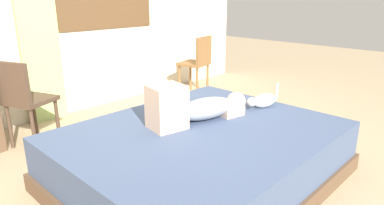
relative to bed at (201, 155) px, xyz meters
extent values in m
plane|color=tan|center=(0.00, -0.03, -0.21)|extent=(16.00, 16.00, 0.00)
cube|color=brown|center=(0.00, 0.00, -0.14)|extent=(2.11, 1.71, 0.14)
cube|color=#425170|center=(0.00, 0.00, 0.07)|extent=(2.05, 1.66, 0.29)
ellipsoid|color=#8C939E|center=(0.21, 0.15, 0.31)|extent=(0.60, 0.36, 0.17)
sphere|color=beige|center=(0.54, 0.08, 0.31)|extent=(0.17, 0.17, 0.17)
cube|color=beige|center=(-0.16, 0.22, 0.39)|extent=(0.30, 0.28, 0.34)
cube|color=beige|center=(0.43, 0.10, 0.26)|extent=(0.25, 0.31, 0.08)
ellipsoid|color=silver|center=(0.80, -0.05, 0.29)|extent=(0.28, 0.17, 0.13)
sphere|color=silver|center=(0.65, -0.01, 0.30)|extent=(0.08, 0.08, 0.08)
cylinder|color=silver|center=(0.95, -0.09, 0.35)|extent=(0.03, 0.03, 0.16)
cylinder|color=#4C3828|center=(-0.55, 1.84, 0.01)|extent=(0.04, 0.04, 0.44)
cylinder|color=#4C3828|center=(-0.44, 1.55, 0.01)|extent=(0.04, 0.04, 0.44)
cylinder|color=#4C3828|center=(-0.84, 1.73, 0.01)|extent=(0.04, 0.04, 0.44)
cylinder|color=#4C3828|center=(-0.72, 1.44, 0.01)|extent=(0.04, 0.04, 0.44)
cube|color=#4C3828|center=(-0.64, 1.64, 0.25)|extent=(0.49, 0.49, 0.04)
cube|color=#4C3828|center=(-0.80, 1.58, 0.46)|extent=(0.18, 0.37, 0.38)
cylinder|color=brown|center=(1.58, 1.88, 0.01)|extent=(0.04, 0.04, 0.44)
cylinder|color=brown|center=(1.88, 1.94, 0.01)|extent=(0.04, 0.04, 0.44)
cylinder|color=brown|center=(1.64, 1.58, 0.01)|extent=(0.04, 0.04, 0.44)
cylinder|color=brown|center=(1.94, 1.65, 0.01)|extent=(0.04, 0.04, 0.44)
cube|color=brown|center=(1.76, 1.76, 0.25)|extent=(0.45, 0.45, 0.04)
cube|color=brown|center=(1.80, 1.60, 0.46)|extent=(0.38, 0.12, 0.38)
cube|color=#ADCC75|center=(-0.24, 2.25, 1.01)|extent=(0.44, 0.06, 2.44)
camera|label=1|loc=(-1.81, -1.64, 1.21)|focal=31.84mm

